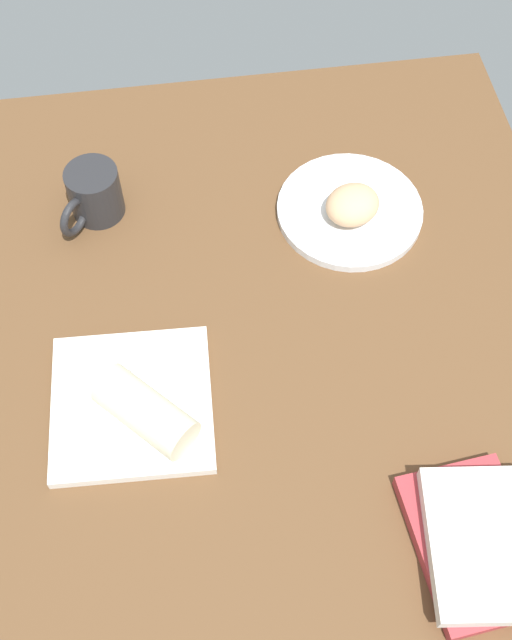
{
  "coord_description": "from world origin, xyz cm",
  "views": [
    {
      "loc": [
        -55.82,
        11.86,
        102.24
      ],
      "look_at": [
        2.04,
        3.68,
        7.0
      ],
      "focal_mm": 44.63,
      "sensor_mm": 36.0,
      "label": 1
    }
  ],
  "objects_px": {
    "sauce_cup": "(109,371)",
    "coffee_mug": "(93,194)",
    "round_plate": "(350,210)",
    "scone_pastry": "(352,205)",
    "breakfast_wrap": "(146,412)",
    "book_stack": "(480,543)",
    "square_plate": "(132,404)"
  },
  "relations": [
    {
      "from": "sauce_cup",
      "to": "coffee_mug",
      "type": "distance_m",
      "value": 0.31
    },
    {
      "from": "breakfast_wrap",
      "to": "book_stack",
      "type": "distance_m",
      "value": 0.45
    },
    {
      "from": "book_stack",
      "to": "breakfast_wrap",
      "type": "bearing_deg",
      "value": 60.38
    },
    {
      "from": "round_plate",
      "to": "scone_pastry",
      "type": "bearing_deg",
      "value": 173.34
    },
    {
      "from": "scone_pastry",
      "to": "breakfast_wrap",
      "type": "relative_size",
      "value": 0.62
    },
    {
      "from": "round_plate",
      "to": "sauce_cup",
      "type": "height_order",
      "value": "sauce_cup"
    },
    {
      "from": "round_plate",
      "to": "sauce_cup",
      "type": "distance_m",
      "value": 0.46
    },
    {
      "from": "coffee_mug",
      "to": "sauce_cup",
      "type": "bearing_deg",
      "value": -178.46
    },
    {
      "from": "round_plate",
      "to": "scone_pastry",
      "type": "distance_m",
      "value": 0.04
    },
    {
      "from": "sauce_cup",
      "to": "book_stack",
      "type": "xyz_separation_m",
      "value": [
        -0.29,
        -0.43,
        -0.01
      ]
    },
    {
      "from": "scone_pastry",
      "to": "coffee_mug",
      "type": "bearing_deg",
      "value": 79.4
    },
    {
      "from": "coffee_mug",
      "to": "scone_pastry",
      "type": "bearing_deg",
      "value": -100.6
    },
    {
      "from": "square_plate",
      "to": "book_stack",
      "type": "height_order",
      "value": "book_stack"
    },
    {
      "from": "square_plate",
      "to": "book_stack",
      "type": "distance_m",
      "value": 0.48
    },
    {
      "from": "round_plate",
      "to": "breakfast_wrap",
      "type": "bearing_deg",
      "value": 133.5
    },
    {
      "from": "round_plate",
      "to": "square_plate",
      "type": "height_order",
      "value": "square_plate"
    },
    {
      "from": "scone_pastry",
      "to": "book_stack",
      "type": "distance_m",
      "value": 0.53
    },
    {
      "from": "scone_pastry",
      "to": "book_stack",
      "type": "height_order",
      "value": "scone_pastry"
    },
    {
      "from": "sauce_cup",
      "to": "coffee_mug",
      "type": "bearing_deg",
      "value": 1.54
    },
    {
      "from": "coffee_mug",
      "to": "breakfast_wrap",
      "type": "bearing_deg",
      "value": -171.79
    },
    {
      "from": "round_plate",
      "to": "book_stack",
      "type": "xyz_separation_m",
      "value": [
        -0.54,
        -0.05,
        0.02
      ]
    },
    {
      "from": "sauce_cup",
      "to": "square_plate",
      "type": "bearing_deg",
      "value": -147.72
    },
    {
      "from": "breakfast_wrap",
      "to": "book_stack",
      "type": "xyz_separation_m",
      "value": [
        -0.22,
        -0.39,
        -0.02
      ]
    },
    {
      "from": "round_plate",
      "to": "square_plate",
      "type": "bearing_deg",
      "value": 128.77
    },
    {
      "from": "round_plate",
      "to": "scone_pastry",
      "type": "xyz_separation_m",
      "value": [
        -0.01,
        0.0,
        0.03
      ]
    },
    {
      "from": "square_plate",
      "to": "coffee_mug",
      "type": "bearing_deg",
      "value": 5.61
    },
    {
      "from": "sauce_cup",
      "to": "breakfast_wrap",
      "type": "height_order",
      "value": "breakfast_wrap"
    },
    {
      "from": "scone_pastry",
      "to": "book_stack",
      "type": "bearing_deg",
      "value": -174.59
    },
    {
      "from": "scone_pastry",
      "to": "breakfast_wrap",
      "type": "xyz_separation_m",
      "value": [
        -0.31,
        0.34,
        0.01
      ]
    },
    {
      "from": "scone_pastry",
      "to": "breakfast_wrap",
      "type": "distance_m",
      "value": 0.46
    },
    {
      "from": "round_plate",
      "to": "coffee_mug",
      "type": "relative_size",
      "value": 1.99
    },
    {
      "from": "round_plate",
      "to": "scone_pastry",
      "type": "relative_size",
      "value": 2.66
    }
  ]
}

